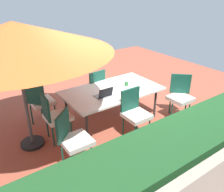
# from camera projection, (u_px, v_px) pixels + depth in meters

# --- Properties ---
(ground_plane) EXTENTS (10.00, 10.00, 0.02)m
(ground_plane) POSITION_uv_depth(u_px,v_px,m) (112.00, 120.00, 5.32)
(ground_plane) COLOR #9E4C38
(hedge_row) EXTENTS (6.30, 0.77, 1.12)m
(hedge_row) POSITION_uv_depth(u_px,v_px,m) (202.00, 153.00, 3.40)
(hedge_row) COLOR #1E4C23
(hedge_row) RESTS_ON ground_plane
(dining_table) EXTENTS (2.06, 1.18, 0.74)m
(dining_table) POSITION_uv_depth(u_px,v_px,m) (112.00, 92.00, 5.01)
(dining_table) COLOR silver
(dining_table) RESTS_ON ground_plane
(patio_umbrella) EXTENTS (3.13, 3.13, 2.27)m
(patio_umbrella) POSITION_uv_depth(u_px,v_px,m) (14.00, 38.00, 3.63)
(patio_umbrella) COLOR #4C4C4C
(patio_umbrella) RESTS_ON ground_plane
(chair_northeast) EXTENTS (0.59, 0.59, 0.98)m
(chair_northeast) POSITION_uv_depth(u_px,v_px,m) (73.00, 137.00, 3.77)
(chair_northeast) COLOR silver
(chair_northeast) RESTS_ON ground_plane
(chair_east) EXTENTS (0.48, 0.47, 0.98)m
(chair_east) POSITION_uv_depth(u_px,v_px,m) (54.00, 115.00, 4.41)
(chair_east) COLOR silver
(chair_east) RESTS_ON ground_plane
(chair_south) EXTENTS (0.47, 0.48, 0.98)m
(chair_south) POSITION_uv_depth(u_px,v_px,m) (94.00, 87.00, 5.60)
(chair_south) COLOR silver
(chair_south) RESTS_ON ground_plane
(chair_north) EXTENTS (0.46, 0.46, 0.98)m
(chair_north) POSITION_uv_depth(u_px,v_px,m) (135.00, 111.00, 4.53)
(chair_north) COLOR silver
(chair_north) RESTS_ON ground_plane
(chair_northwest) EXTENTS (0.59, 0.59, 0.98)m
(chair_northwest) POSITION_uv_depth(u_px,v_px,m) (180.00, 95.00, 5.22)
(chair_northwest) COLOR silver
(chair_northwest) RESTS_ON ground_plane
(chair_southeast) EXTENTS (0.58, 0.58, 0.98)m
(chair_southeast) POSITION_uv_depth(u_px,v_px,m) (40.00, 100.00, 4.97)
(chair_southeast) COLOR silver
(chair_southeast) RESTS_ON ground_plane
(laptop) EXTENTS (0.32, 0.25, 0.21)m
(laptop) POSITION_uv_depth(u_px,v_px,m) (104.00, 95.00, 4.66)
(laptop) COLOR gray
(laptop) RESTS_ON dining_table
(cup) EXTENTS (0.08, 0.08, 0.09)m
(cup) POSITION_uv_depth(u_px,v_px,m) (126.00, 84.00, 5.17)
(cup) COLOR #286B33
(cup) RESTS_ON dining_table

